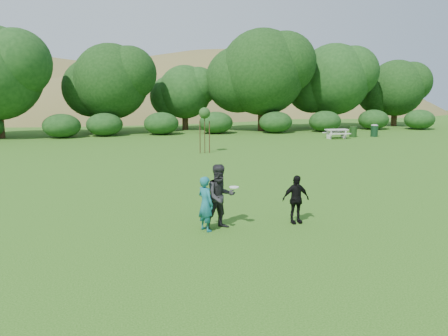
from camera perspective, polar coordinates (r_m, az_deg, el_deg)
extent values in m
plane|color=#19470C|center=(13.33, 3.14, -6.88)|extent=(120.00, 120.00, 0.00)
imported|color=#18626C|center=(12.19, -2.42, -4.69)|extent=(0.58, 0.67, 1.55)
imported|color=#262528|center=(12.35, -0.50, -3.77)|extent=(1.02, 0.86, 1.85)
imported|color=black|center=(13.08, 9.35, -4.05)|extent=(0.86, 0.40, 1.44)
cylinder|color=#1C3D16|center=(38.35, 16.51, 4.57)|extent=(0.60, 0.60, 0.90)
cylinder|color=white|center=(12.22, 1.33, -2.52)|extent=(0.27, 0.27, 0.03)
cylinder|color=#361F15|center=(27.26, -2.54, 4.56)|extent=(0.05, 0.05, 2.50)
sphere|color=#254B1A|center=(27.16, -2.56, 7.19)|extent=(0.70, 0.70, 0.70)
cylinder|color=#3B2317|center=(27.22, -3.15, 4.02)|extent=(0.06, 0.06, 2.00)
cylinder|color=#3E2418|center=(27.34, -1.92, 4.06)|extent=(0.06, 0.06, 2.00)
cube|color=#BCB8AE|center=(36.78, 14.50, 4.87)|extent=(1.80, 0.75, 0.08)
cube|color=beige|center=(36.52, 13.57, 4.27)|extent=(0.10, 0.70, 0.68)
cube|color=beige|center=(37.13, 15.36, 4.29)|extent=(0.10, 0.70, 0.68)
cube|color=beige|center=(36.29, 14.93, 4.34)|extent=(1.80, 0.28, 0.06)
cube|color=beige|center=(37.34, 14.04, 4.53)|extent=(1.80, 0.28, 0.06)
cylinder|color=#12331C|center=(39.25, 19.04, 4.55)|extent=(0.60, 0.60, 0.90)
ellipsoid|color=gray|center=(39.21, 19.08, 5.28)|extent=(0.60, 0.60, 0.20)
ellipsoid|color=olive|center=(89.34, 1.75, -1.61)|extent=(100.00, 64.00, 52.00)
ellipsoid|color=olive|center=(71.13, -14.79, 0.42)|extent=(80.00, 50.00, 28.00)
ellipsoid|color=olive|center=(80.37, 11.00, 2.45)|extent=(60.00, 44.00, 24.00)
cylinder|color=#3A2616|center=(41.25, -14.36, 6.36)|extent=(0.68, 0.68, 2.80)
sphere|color=#194214|center=(41.18, -14.57, 10.88)|extent=(6.73, 6.73, 6.73)
cylinder|color=#3A2616|center=(43.79, -5.09, 6.49)|extent=(0.60, 0.60, 2.27)
sphere|color=#194214|center=(43.70, -5.14, 9.86)|extent=(5.22, 5.22, 5.22)
cylinder|color=#3A2616|center=(42.53, 4.97, 7.09)|extent=(0.76, 0.76, 3.32)
sphere|color=#194214|center=(42.50, 5.05, 12.35)|extent=(8.12, 8.12, 8.12)
cylinder|color=#3A2616|center=(46.64, 13.97, 6.88)|extent=(0.71, 0.71, 2.97)
sphere|color=#194214|center=(46.59, 14.16, 11.15)|extent=(7.19, 7.19, 7.19)
cylinder|color=#3A2616|center=(51.69, 21.35, 6.49)|extent=(0.62, 0.62, 2.45)
sphere|color=#194214|center=(51.62, 21.56, 9.69)|extent=(6.03, 6.03, 6.03)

